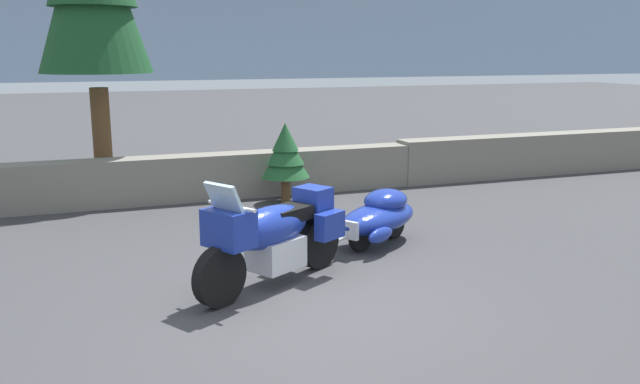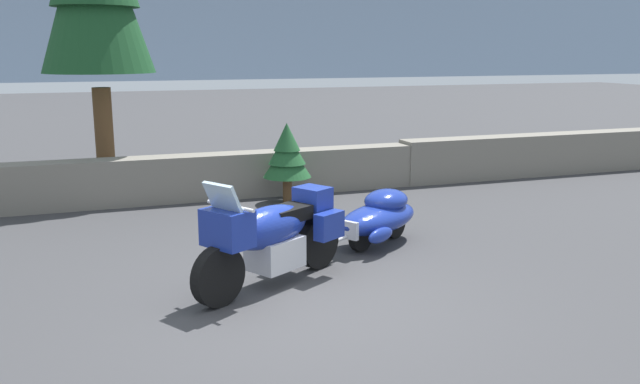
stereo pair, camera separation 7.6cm
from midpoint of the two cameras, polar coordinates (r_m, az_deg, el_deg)
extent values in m
plane|color=#38383A|center=(7.15, -1.35, -9.84)|extent=(80.00, 80.00, 0.00)
cube|color=slate|center=(12.25, -9.51, 1.32)|extent=(8.00, 0.54, 0.82)
cube|color=slate|center=(15.70, 20.62, 3.19)|extent=(8.00, 0.56, 0.89)
cube|color=#7F93AD|center=(102.05, -18.95, 14.48)|extent=(240.00, 80.00, 16.00)
cylinder|color=black|center=(7.12, -8.47, -7.22)|extent=(0.64, 0.46, 0.66)
cylinder|color=black|center=(8.25, 0.08, -4.37)|extent=(0.64, 0.46, 0.66)
cube|color=silver|center=(7.68, -3.61, -5.26)|extent=(0.74, 0.69, 0.36)
ellipsoid|color=navy|center=(7.52, -4.17, -3.03)|extent=(1.26, 0.99, 0.48)
cube|color=navy|center=(7.07, -7.69, -3.10)|extent=(0.58, 0.63, 0.40)
cube|color=#9EB7C6|center=(6.96, -8.07, -0.55)|extent=(0.39, 0.47, 0.34)
cube|color=black|center=(7.71, -2.64, -1.87)|extent=(0.67, 0.60, 0.16)
cube|color=navy|center=(8.03, -0.37, -0.55)|extent=(0.48, 0.51, 0.28)
cube|color=navy|center=(7.88, 1.07, -2.90)|extent=(0.43, 0.34, 0.32)
cube|color=navy|center=(8.25, -2.19, -2.21)|extent=(0.43, 0.34, 0.32)
cylinder|color=silver|center=(7.04, -7.45, -1.21)|extent=(0.39, 0.62, 0.04)
cylinder|color=silver|center=(7.07, -8.23, -5.21)|extent=(0.25, 0.19, 0.54)
cylinder|color=black|center=(8.98, 3.80, -3.76)|extent=(0.43, 0.31, 0.44)
cylinder|color=black|center=(9.64, 6.68, -2.70)|extent=(0.43, 0.31, 0.44)
ellipsoid|color=navy|center=(9.26, 5.31, -2.26)|extent=(1.64, 1.35, 0.40)
ellipsoid|color=navy|center=(9.36, 5.96, -0.74)|extent=(0.91, 0.85, 0.32)
cube|color=silver|center=(8.71, 2.67, -3.29)|extent=(0.22, 0.31, 0.24)
ellipsoid|color=navy|center=(8.78, 5.50, -3.73)|extent=(0.52, 0.39, 0.20)
ellipsoid|color=navy|center=(9.14, 2.18, -3.05)|extent=(0.52, 0.39, 0.20)
cylinder|color=silver|center=(8.44, 1.06, -4.42)|extent=(0.63, 0.40, 0.05)
cylinder|color=brown|center=(12.91, -17.93, 4.12)|extent=(0.34, 0.34, 2.01)
cylinder|color=brown|center=(11.81, -2.65, 0.06)|extent=(0.16, 0.16, 0.41)
cone|color=#1E5128|center=(11.70, -2.68, 2.88)|extent=(0.86, 0.86, 0.65)
cone|color=#1E5128|center=(11.67, -2.69, 3.84)|extent=(0.66, 0.66, 0.57)
cone|color=#1E5128|center=(11.65, -2.70, 4.80)|extent=(0.47, 0.47, 0.49)
camera|label=1|loc=(0.04, -89.75, 0.05)|focal=37.06mm
camera|label=2|loc=(0.04, 90.25, -0.05)|focal=37.06mm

